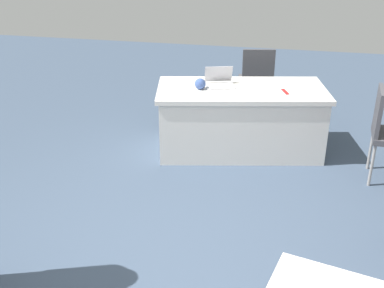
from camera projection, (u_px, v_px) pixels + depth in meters
The scene contains 6 objects.
ground_plane at pixel (172, 258), 3.72m from camera, with size 14.40×14.40×0.00m, color #3D4C60.
table_foreground at pixel (240, 119), 5.37m from camera, with size 2.01×1.25×0.75m.
chair_tucked_right at pixel (257, 77), 6.29m from camera, with size 0.52×0.52×0.95m.
laptop_silver at pixel (220, 82), 5.27m from camera, with size 0.39×0.38×0.21m.
yarn_ball at pixel (200, 84), 5.16m from camera, with size 0.12×0.12×0.12m, color #3F5999.
scissors_red at pixel (285, 92), 5.09m from camera, with size 0.18×0.04×0.01m, color red.
Camera 1 is at (-0.79, 2.88, 2.40)m, focal length 43.87 mm.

